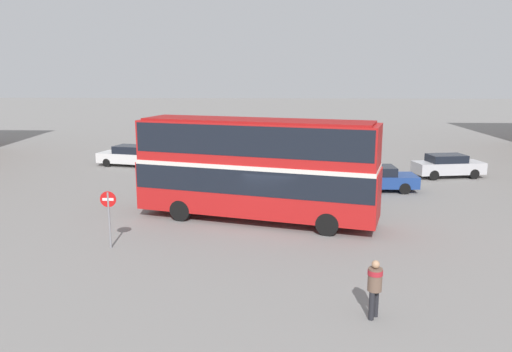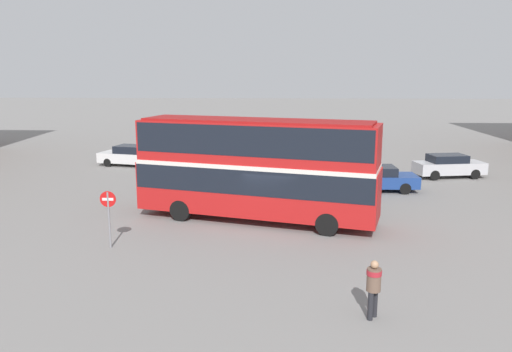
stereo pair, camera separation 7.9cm
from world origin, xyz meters
name	(u,v)px [view 2 (the right image)]	position (x,y,z in m)	size (l,w,h in m)	color
ground_plane	(270,225)	(0.00, 0.00, 0.00)	(240.00, 240.00, 0.00)	gray
double_decker_bus	(256,164)	(-0.68, 0.66, 2.73)	(11.49, 5.52, 4.78)	red
pedestrian_foreground	(374,283)	(3.04, -8.79, 1.06)	(0.59, 0.59, 1.73)	#232328
parked_car_kerb_near	(377,178)	(6.16, 7.13, 0.75)	(4.63, 2.02, 1.47)	navy
parked_car_kerb_far	(131,156)	(-10.71, 14.59, 0.77)	(4.98, 2.89, 1.53)	silver
parked_car_side_street	(449,166)	(11.71, 11.25, 0.79)	(4.77, 2.49, 1.54)	silver
no_entry_sign	(109,210)	(-6.31, -3.35, 1.56)	(0.63, 0.08, 2.31)	gray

